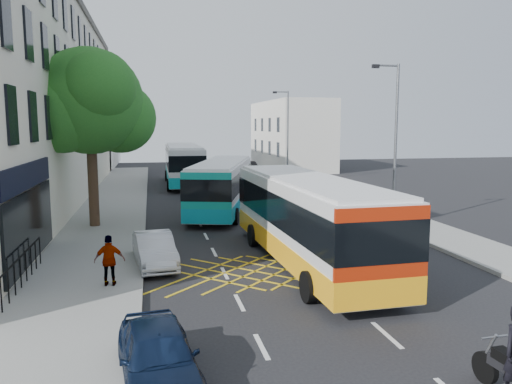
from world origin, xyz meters
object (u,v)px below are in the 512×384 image
street_tree (89,102)px  bus_mid (222,186)px  distant_car_grey (192,166)px  lamp_far (287,131)px  parked_car_blue (158,356)px  distant_car_dark (248,167)px  pedestrian_far (110,260)px  lamp_near (394,137)px  bus_far (184,164)px  parked_car_silver (154,250)px  distant_car_silver (240,171)px  bus_near (307,219)px  red_hatchback (292,201)px

street_tree → bus_mid: size_ratio=0.79×
street_tree → distant_car_grey: size_ratio=1.72×
distant_car_grey → bus_mid: bearing=-86.6°
lamp_far → parked_car_blue: 35.55m
distant_car_dark → pedestrian_far: pedestrian_far is taller
street_tree → lamp_near: (14.71, -2.97, -1.68)m
lamp_near → bus_far: (-9.07, 20.64, -2.79)m
parked_car_silver → distant_car_grey: bearing=76.5°
distant_car_silver → distant_car_dark: 4.60m
bus_near → distant_car_dark: 36.16m
distant_car_silver → distant_car_dark: size_ratio=0.94×
parked_car_silver → pedestrian_far: size_ratio=2.33×
parked_car_silver → street_tree: bearing=104.3°
parked_car_silver → distant_car_dark: (10.27, 34.94, 0.03)m
bus_mid → distant_car_silver: bearing=93.1°
parked_car_blue → distant_car_grey: size_ratio=0.73×
parked_car_silver → lamp_near: bearing=14.5°
distant_car_grey → bus_near: bearing=-84.0°
distant_car_silver → pedestrian_far: (-10.07, -33.05, 0.33)m
pedestrian_far → parked_car_silver: bearing=-117.2°
lamp_far → distant_car_grey: (-7.38, 12.54, -3.91)m
street_tree → bus_far: bearing=72.3°
lamp_far → distant_car_dark: (-1.53, 10.36, -3.97)m
street_tree → distant_car_grey: 30.97m
parked_car_blue → lamp_near: bearing=42.2°
street_tree → bus_near: size_ratio=0.75×
distant_car_grey → bus_far: bearing=-93.9°
bus_near → red_hatchback: bus_near is taller
lamp_far → parked_car_silver: lamp_far is taller
distant_car_grey → distant_car_dark: (5.85, -2.18, -0.07)m
street_tree → parked_car_silver: street_tree is taller
street_tree → red_hatchback: (11.26, 3.17, -5.72)m
distant_car_dark → bus_near: bearing=78.9°
lamp_near → red_hatchback: size_ratio=2.02×
parked_car_silver → pedestrian_far: (-1.40, -2.42, 0.34)m
lamp_near → bus_mid: size_ratio=0.72×
parked_car_blue → parked_car_silver: (0.00, 8.72, -0.01)m
lamp_far → distant_car_dark: bearing=98.4°
red_hatchback → pedestrian_far: 16.36m
distant_car_silver → lamp_far: bearing=110.2°
street_tree → bus_near: 12.82m
pedestrian_far → distant_car_grey: bearing=-95.5°
parked_car_blue → red_hatchback: 21.15m
lamp_near → distant_car_grey: (-7.38, 32.54, -3.91)m
street_tree → lamp_near: bearing=-11.4°
parked_car_blue → distant_car_dark: 44.85m
parked_car_silver → red_hatchback: size_ratio=0.95×
distant_car_dark → distant_car_silver: bearing=66.0°
bus_near → pedestrian_far: size_ratio=7.26×
bus_mid → distant_car_grey: (0.37, 26.29, -0.90)m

